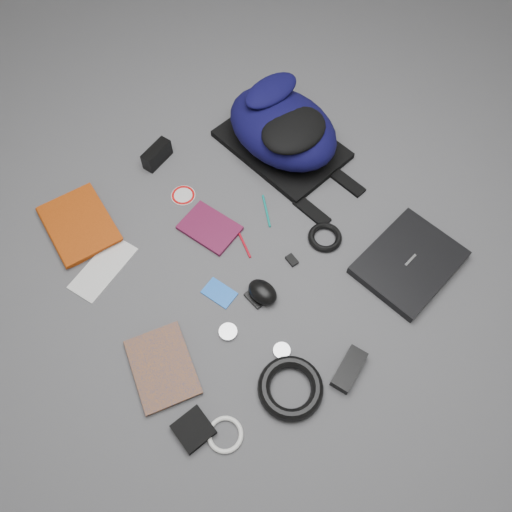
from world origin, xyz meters
TOP-DOWN VIEW (x-y plane):
  - ground at (0.00, 0.00)m, footprint 4.00×4.00m
  - backpack at (0.34, 0.32)m, footprint 0.39×0.51m
  - laptop at (0.38, -0.29)m, footprint 0.35×0.29m
  - textbook_red at (-0.50, 0.43)m, footprint 0.20×0.27m
  - comic_book at (-0.49, -0.12)m, footprint 0.21×0.25m
  - envelope at (-0.41, 0.24)m, footprint 0.24×0.18m
  - dvd_case at (-0.06, 0.18)m, footprint 0.18×0.21m
  - compact_camera at (-0.06, 0.52)m, footprint 0.12×0.08m
  - sticker_disc at (-0.06, 0.34)m, footprint 0.10×0.10m
  - pen_teal at (0.13, 0.13)m, footprint 0.06×0.12m
  - pen_red at (0.00, 0.08)m, footprint 0.04×0.13m
  - id_badge at (-0.16, -0.03)m, footprint 0.09×0.11m
  - usb_black at (-0.09, -0.11)m, footprint 0.03×0.07m
  - key_fob at (0.09, -0.07)m, footprint 0.02×0.04m
  - mouse at (-0.06, -0.11)m, footprint 0.09×0.11m
  - headphone_left at (-0.21, -0.15)m, footprint 0.06×0.06m
  - headphone_right at (-0.11, -0.29)m, footprint 0.06×0.06m
  - cable_coil at (0.22, -0.07)m, footprint 0.13×0.13m
  - power_brick at (0.01, -0.44)m, footprint 0.14×0.10m
  - power_cord_coil at (-0.16, -0.39)m, footprint 0.19×0.19m
  - pouch at (-0.43, -0.33)m, footprint 0.09×0.09m
  - white_cable_coil at (-0.37, -0.39)m, footprint 0.10×0.10m

SIDE VIEW (x-z plane):
  - ground at x=0.00m, z-range 0.00..0.00m
  - sticker_disc at x=-0.06m, z-range 0.00..0.00m
  - envelope at x=-0.41m, z-range 0.00..0.00m
  - id_badge at x=-0.16m, z-range 0.00..0.00m
  - pen_teal at x=0.13m, z-range 0.00..0.01m
  - pen_red at x=0.00m, z-range 0.00..0.01m
  - usb_black at x=-0.09m, z-range 0.00..0.01m
  - headphone_right at x=-0.11m, z-range 0.00..0.01m
  - key_fob at x=0.09m, z-range 0.00..0.01m
  - white_cable_coil at x=-0.37m, z-range 0.00..0.01m
  - headphone_left at x=-0.21m, z-range 0.00..0.01m
  - dvd_case at x=-0.06m, z-range 0.00..0.01m
  - comic_book at x=-0.49m, z-range 0.00..0.02m
  - cable_coil at x=0.22m, z-range 0.00..0.02m
  - pouch at x=-0.43m, z-range 0.00..0.02m
  - textbook_red at x=-0.50m, z-range 0.00..0.03m
  - laptop at x=0.38m, z-range 0.00..0.03m
  - power_brick at x=0.01m, z-range 0.00..0.03m
  - power_cord_coil at x=-0.16m, z-range 0.00..0.03m
  - mouse at x=-0.06m, z-range 0.00..0.05m
  - compact_camera at x=-0.06m, z-range 0.00..0.06m
  - backpack at x=0.34m, z-range 0.00..0.19m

